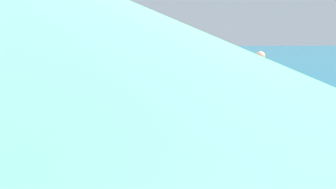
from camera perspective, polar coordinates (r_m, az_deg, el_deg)
name	(u,v)px	position (r m, az deg, el deg)	size (l,w,h in m)	color
umbrella_second	(75,29)	(4.45, -16.51, 11.32)	(2.59, 2.59, 2.71)	olive
lounger_second_shoreside	(141,144)	(5.79, -4.85, -9.03)	(1.36, 0.76, 0.58)	#D8593F
umbrella_third	(126,34)	(7.49, -7.71, 10.94)	(2.14, 2.14, 2.53)	olive
lounger_third_shoreside	(155,103)	(8.85, -2.36, -1.55)	(1.57, 0.90, 0.55)	white
lounger_third_inland	(176,123)	(6.82, 1.38, -5.24)	(1.51, 0.77, 0.58)	#D8593F
umbrella_farthest	(117,23)	(10.59, -9.34, 12.76)	(2.47, 2.47, 2.84)	#4C4C51
lounger_farthest_shoreside	(147,83)	(11.83, -3.90, 2.11)	(1.53, 0.77, 0.55)	#D8593F
lounger_farthest_inland	(133,95)	(9.72, -6.34, -0.08)	(1.43, 0.82, 0.60)	#D8593F
person_walking_far	(259,79)	(8.09, 16.22, 2.73)	(0.41, 0.41, 1.78)	#3F9972
beach_ball	(103,80)	(13.34, -11.76, 2.53)	(0.37, 0.37, 0.37)	#E54C38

